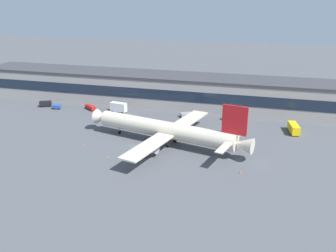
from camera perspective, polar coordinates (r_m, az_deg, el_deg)
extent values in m
plane|color=#4C4F54|center=(120.53, -5.17, -3.40)|extent=(600.00, 600.00, 0.00)
cube|color=#9E9993|center=(165.61, 1.10, 5.53)|extent=(187.20, 19.95, 12.80)
cube|color=#38383D|center=(164.01, 1.12, 7.90)|extent=(190.95, 20.35, 1.20)
cube|color=#192333|center=(156.08, 0.17, 4.88)|extent=(183.46, 0.16, 4.61)
cylinder|color=beige|center=(121.23, -0.51, -0.56)|extent=(50.26, 17.07, 5.66)
cone|color=beige|center=(135.70, -10.44, 1.37)|extent=(6.19, 6.40, 5.37)
cone|color=beige|center=(111.38, 11.77, -2.90)|extent=(7.23, 6.39, 5.09)
cube|color=red|center=(109.61, 10.55, 0.92)|extent=(7.82, 2.31, 9.05)
cube|color=beige|center=(106.55, 8.99, -3.30)|extent=(4.68, 10.46, 0.30)
cube|color=beige|center=(117.54, 11.11, -1.18)|extent=(4.68, 10.46, 0.30)
cube|color=beige|center=(109.21, -3.24, -3.29)|extent=(11.04, 23.41, 0.50)
cube|color=beige|center=(132.38, 3.25, 0.94)|extent=(11.04, 23.41, 0.50)
cylinder|color=#99999E|center=(113.12, -2.74, -3.51)|extent=(5.26, 4.10, 3.11)
cylinder|color=#99999E|center=(130.58, 2.19, -0.22)|extent=(5.26, 4.10, 3.11)
cylinder|color=black|center=(132.69, -7.72, -1.01)|extent=(1.19, 0.74, 1.10)
cylinder|color=slate|center=(132.19, -7.75, -0.43)|extent=(0.24, 0.24, 2.32)
cylinder|color=black|center=(119.74, -0.05, -3.19)|extent=(1.19, 0.74, 1.10)
cylinder|color=slate|center=(119.18, -0.05, -2.56)|extent=(0.24, 0.24, 2.32)
cylinder|color=black|center=(123.87, 1.09, -2.38)|extent=(1.19, 0.74, 1.10)
cylinder|color=slate|center=(123.33, 1.10, -1.77)|extent=(0.24, 0.24, 2.32)
cube|color=#2651A5|center=(168.15, -17.28, 2.97)|extent=(3.80, 2.39, 1.50)
cube|color=black|center=(167.64, -16.99, 3.05)|extent=(1.46, 1.97, 0.38)
cylinder|color=black|center=(168.58, -16.74, 2.80)|extent=(0.73, 0.38, 0.70)
cylinder|color=black|center=(167.04, -17.00, 2.62)|extent=(0.73, 0.38, 0.70)
cylinder|color=black|center=(169.68, -17.51, 2.83)|extent=(0.73, 0.38, 0.70)
cylinder|color=black|center=(168.15, -17.77, 2.65)|extent=(0.73, 0.38, 0.70)
cube|color=white|center=(147.23, 10.39, 1.54)|extent=(6.16, 2.84, 3.20)
cube|color=black|center=(147.03, 11.05, 1.73)|extent=(2.26, 2.36, 0.80)
cylinder|color=black|center=(148.76, 11.17, 1.03)|extent=(0.72, 0.35, 0.70)
cylinder|color=black|center=(146.71, 11.16, 0.76)|extent=(0.72, 0.35, 0.70)
cylinder|color=black|center=(148.78, 9.56, 1.14)|extent=(0.72, 0.35, 0.70)
cylinder|color=black|center=(146.74, 9.52, 0.87)|extent=(0.72, 0.35, 0.70)
cube|color=black|center=(173.37, -18.89, 3.41)|extent=(5.64, 4.28, 2.20)
cube|color=black|center=(173.05, -18.44, 3.58)|extent=(2.53, 2.62, 0.55)
cylinder|color=black|center=(174.35, -18.22, 3.19)|extent=(0.76, 0.58, 0.70)
cylinder|color=black|center=(172.46, -18.29, 3.01)|extent=(0.76, 0.58, 0.70)
cylinder|color=black|center=(174.89, -19.40, 3.11)|extent=(0.76, 0.58, 0.70)
cylinder|color=black|center=(173.01, -19.49, 2.92)|extent=(0.76, 0.58, 0.70)
cube|color=gray|center=(149.99, 2.88, 1.83)|extent=(5.43, 4.84, 1.40)
cube|color=black|center=(150.37, 3.36, 1.98)|extent=(2.73, 2.92, 0.35)
cylinder|color=black|center=(151.84, 3.31, 1.77)|extent=(0.75, 0.64, 0.70)
cylinder|color=black|center=(149.78, 3.64, 1.51)|extent=(0.75, 0.64, 0.70)
cylinder|color=black|center=(150.68, 2.12, 1.65)|extent=(0.75, 0.64, 0.70)
cylinder|color=black|center=(148.60, 2.44, 1.38)|extent=(0.75, 0.64, 0.70)
cube|color=yellow|center=(139.92, 19.33, -0.31)|extent=(4.23, 8.76, 3.00)
cube|color=black|center=(141.84, 19.16, 0.24)|extent=(3.05, 3.35, 0.75)
cylinder|color=black|center=(142.80, 18.52, -0.46)|extent=(0.42, 0.74, 0.70)
cylinder|color=black|center=(143.41, 19.50, -0.49)|extent=(0.42, 0.74, 0.70)
cylinder|color=black|center=(137.44, 19.02, -1.31)|extent=(0.42, 0.74, 0.70)
cylinder|color=black|center=(138.07, 20.04, -1.33)|extent=(0.42, 0.74, 0.70)
cube|color=red|center=(163.18, -12.25, 2.94)|extent=(6.38, 5.32, 1.60)
cube|color=black|center=(164.61, -12.54, 3.18)|extent=(2.89, 2.79, 0.40)
cylinder|color=black|center=(164.96, -12.86, 2.78)|extent=(0.74, 0.65, 0.70)
cylinder|color=black|center=(165.72, -12.31, 2.90)|extent=(0.74, 0.65, 0.70)
cylinder|color=black|center=(161.11, -12.14, 2.43)|extent=(0.74, 0.65, 0.70)
cylinder|color=black|center=(161.88, -11.58, 2.55)|extent=(0.74, 0.65, 0.70)
cube|color=white|center=(157.51, -7.87, 3.01)|extent=(7.52, 3.70, 3.80)
cube|color=black|center=(156.27, -7.27, 3.20)|extent=(2.87, 2.76, 0.95)
cylinder|color=black|center=(157.72, -6.83, 2.36)|extent=(0.74, 0.41, 0.70)
cylinder|color=black|center=(155.83, -7.28, 2.12)|extent=(0.74, 0.41, 0.70)
cylinder|color=black|center=(160.31, -8.38, 2.58)|extent=(0.74, 0.41, 0.70)
cylinder|color=black|center=(158.45, -8.83, 2.35)|extent=(0.74, 0.41, 0.70)
cone|color=#F2590C|center=(105.12, 11.40, -7.19)|extent=(0.56, 0.56, 0.71)
cone|color=#F2590C|center=(114.16, -9.67, -4.84)|extent=(0.48, 0.48, 0.60)
cone|color=#F2590C|center=(124.57, -13.22, -2.93)|extent=(0.49, 0.49, 0.61)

